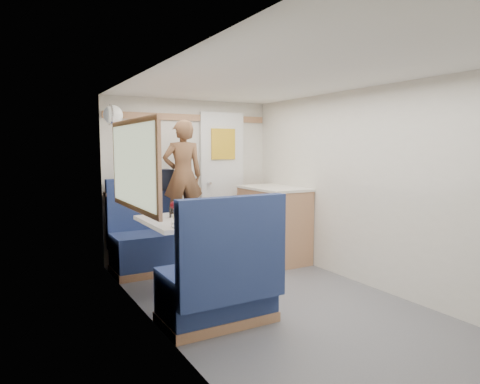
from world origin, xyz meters
TOP-DOWN VIEW (x-y plane):
  - floor at (0.00, 0.00)m, footprint 4.50×4.50m
  - ceiling at (0.00, 0.00)m, footprint 4.50×4.50m
  - wall_back at (0.00, 2.25)m, footprint 2.20×0.02m
  - wall_left at (-1.10, 0.00)m, footprint 0.02×4.50m
  - wall_right at (1.10, 0.00)m, footprint 0.02×4.50m
  - oak_trim_low at (0.00, 2.23)m, footprint 2.15×0.02m
  - oak_trim_high at (0.00, 2.23)m, footprint 2.15×0.02m
  - side_window at (-1.08, 1.00)m, footprint 0.04×1.30m
  - rear_door at (0.45, 2.22)m, footprint 0.62×0.12m
  - dinette_table at (-0.65, 1.00)m, footprint 0.62×0.92m
  - bench_far at (-0.65, 1.86)m, footprint 0.90×0.59m
  - bench_near at (-0.65, 0.14)m, footprint 0.90×0.59m
  - ledge at (-0.65, 2.12)m, footprint 0.90×0.14m
  - dome_light at (-1.04, 1.85)m, footprint 0.20×0.20m
  - galley_counter at (0.82, 1.55)m, footprint 0.57×0.92m
  - person at (-0.27, 1.81)m, footprint 0.51×0.37m
  - duffel_bag at (-0.56, 2.12)m, footprint 0.51×0.25m
  - tray at (-0.58, 0.70)m, footprint 0.30×0.37m
  - orange_fruit at (-0.50, 0.70)m, footprint 0.08×0.08m
  - cheese_block at (-0.59, 0.91)m, footprint 0.11×0.08m
  - wine_glass at (-0.67, 1.08)m, footprint 0.08×0.08m
  - tumbler_left at (-0.83, 0.62)m, footprint 0.08×0.08m
  - tumbler_mid at (-0.66, 1.15)m, footprint 0.07×0.07m
  - beer_glass at (-0.43, 1.23)m, footprint 0.07×0.07m
  - pepper_grinder at (-0.64, 1.18)m, footprint 0.04×0.04m
  - bread_loaf at (-0.43, 1.33)m, footprint 0.18×0.27m

SIDE VIEW (x-z plane):
  - floor at x=0.00m, z-range 0.00..0.00m
  - bench_far at x=-0.65m, z-range -0.22..0.83m
  - bench_near at x=-0.65m, z-range -0.22..0.83m
  - galley_counter at x=0.82m, z-range 0.01..0.93m
  - dinette_table at x=-0.65m, z-range 0.21..0.93m
  - tray at x=-0.58m, z-range 0.72..0.74m
  - cheese_block at x=-0.59m, z-range 0.74..0.77m
  - bread_loaf at x=-0.43m, z-range 0.72..0.82m
  - pepper_grinder at x=-0.64m, z-range 0.72..0.82m
  - beer_glass at x=-0.43m, z-range 0.72..0.83m
  - tumbler_mid at x=-0.66m, z-range 0.72..0.83m
  - orange_fruit at x=-0.50m, z-range 0.74..0.81m
  - tumbler_left at x=-0.83m, z-range 0.72..0.84m
  - wine_glass at x=-0.67m, z-range 0.76..0.93m
  - oak_trim_low at x=0.00m, z-range 0.81..0.89m
  - ledge at x=-0.65m, z-range 0.86..0.90m
  - rear_door at x=0.45m, z-range 0.04..1.90m
  - wall_back at x=0.00m, z-range 0.00..2.00m
  - wall_left at x=-1.10m, z-range 0.00..2.00m
  - wall_right at x=1.10m, z-range 0.00..2.00m
  - duffel_bag at x=-0.56m, z-range 0.90..1.14m
  - person at x=-0.27m, z-range 0.45..1.72m
  - side_window at x=-1.08m, z-range 0.89..1.61m
  - dome_light at x=-1.04m, z-range 1.65..1.85m
  - oak_trim_high at x=0.00m, z-range 1.74..1.82m
  - ceiling at x=0.00m, z-range 2.00..2.00m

